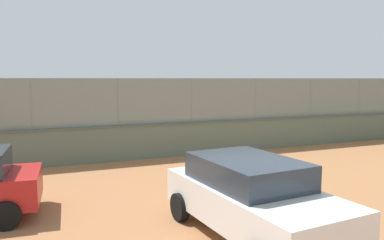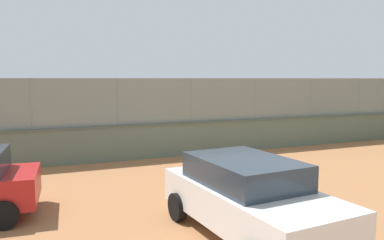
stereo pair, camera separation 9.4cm
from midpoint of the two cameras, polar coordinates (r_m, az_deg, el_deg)
The scene contains 9 objects.
ground_plane at distance 24.28m, azimuth -9.03°, elevation -1.30°, with size 260.00×260.00×0.00m, color #A36B42.
perimeter_wall at distance 16.40m, azimuth 4.70°, elevation -2.39°, with size 27.86×0.57×1.37m.
fence_panel_on_wall at distance 16.24m, azimuth 4.75°, elevation 3.10°, with size 27.37×0.27×1.79m.
player_near_wall_returning at distance 19.64m, azimuth -7.96°, elevation -0.48°, with size 1.14×0.76×1.49m.
player_baseline_waiting at distance 22.69m, azimuth 6.46°, elevation 0.68°, with size 1.21×0.72×1.64m.
player_foreground_swinging at distance 24.29m, azimuth -6.61°, elevation 0.96°, with size 0.95×0.74×1.60m.
sports_ball at distance 18.41m, azimuth -3.98°, elevation -3.33°, with size 0.19×0.19×0.19m, color white.
courtside_bench at distance 19.87m, azimuth 15.98°, elevation -1.77°, with size 1.60×0.39×0.87m.
parked_car_white at distance 7.80m, azimuth 8.57°, elevation -11.20°, with size 2.34×4.38×1.55m.
Camera 1 is at (5.55, 23.42, 3.13)m, focal length 35.59 mm.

